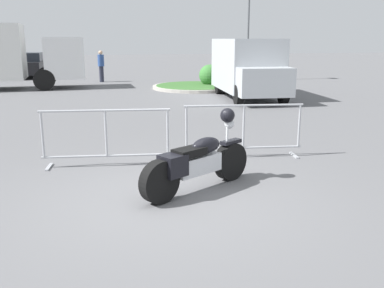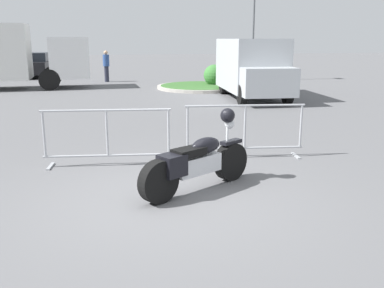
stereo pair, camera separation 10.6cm
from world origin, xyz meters
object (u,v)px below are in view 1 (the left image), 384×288
object	(u,v)px
motorcycle	(198,161)
pedestrian	(101,65)
crowd_barrier_near	(106,137)
street_lamp	(249,13)
crowd_barrier_far	(243,130)
delivery_van	(248,67)
parked_car_black	(29,65)

from	to	relation	value
motorcycle	pedestrian	xyz separation A→B (m)	(-1.01, 18.02, 0.45)
crowd_barrier_near	street_lamp	distance (m)	17.84
crowd_barrier_far	pedestrian	size ratio (longest dim) A/B	1.39
motorcycle	street_lamp	xyz separation A→B (m)	(7.07, 17.07, 3.24)
crowd_barrier_far	delivery_van	size ratio (longest dim) A/B	0.46
motorcycle	crowd_barrier_near	distance (m)	2.12
crowd_barrier_far	parked_car_black	bearing A→B (deg)	107.90
crowd_barrier_far	pedestrian	distance (m)	16.55
street_lamp	pedestrian	bearing A→B (deg)	173.30
parked_car_black	pedestrian	xyz separation A→B (m)	(4.26, -4.07, 0.16)
crowd_barrier_far	parked_car_black	size ratio (longest dim) A/B	0.53
parked_car_black	street_lamp	distance (m)	13.64
crowd_barrier_near	parked_car_black	bearing A→B (deg)	100.90
parked_car_black	pedestrian	bearing A→B (deg)	-131.94
delivery_van	parked_car_black	size ratio (longest dim) A/B	1.15
motorcycle	crowd_barrier_near	world-z (taller)	motorcycle
crowd_barrier_far	street_lamp	bearing A→B (deg)	69.60
parked_car_black	crowd_barrier_near	bearing A→B (deg)	-167.33
crowd_barrier_near	crowd_barrier_far	bearing A→B (deg)	0.00
motorcycle	crowd_barrier_far	size ratio (longest dim) A/B	0.83
motorcycle	pedestrian	size ratio (longest dim) A/B	1.16
crowd_barrier_near	delivery_van	xyz separation A→B (m)	(5.84, 8.41, 0.69)
motorcycle	crowd_barrier_far	bearing A→B (deg)	20.34
motorcycle	crowd_barrier_near	size ratio (longest dim) A/B	0.83
delivery_van	parked_car_black	xyz separation A→B (m)	(-9.77, 12.03, -0.48)
parked_car_black	street_lamp	size ratio (longest dim) A/B	0.78
crowd_barrier_near	street_lamp	size ratio (longest dim) A/B	0.41
motorcycle	crowd_barrier_near	xyz separation A→B (m)	(-1.33, 1.65, 0.09)
crowd_barrier_far	street_lamp	size ratio (longest dim) A/B	0.41
parked_car_black	street_lamp	bearing A→B (deg)	-110.37
crowd_barrier_near	delivery_van	distance (m)	10.26
motorcycle	delivery_van	xyz separation A→B (m)	(4.50, 10.06, 0.77)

